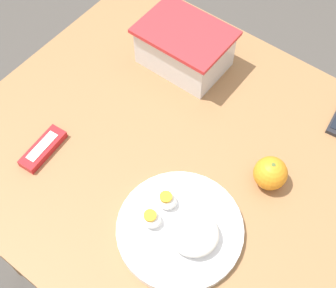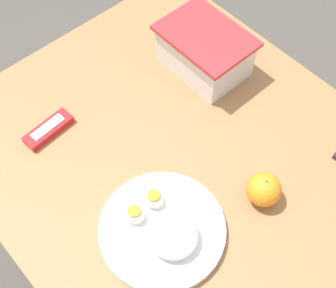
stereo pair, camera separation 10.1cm
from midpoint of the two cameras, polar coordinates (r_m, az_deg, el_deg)
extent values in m
plane|color=#4C4742|center=(1.72, 1.56, -16.09)|extent=(10.00, 10.00, 0.00)
cube|color=#996B42|center=(1.02, 2.54, -4.09)|extent=(1.11, 0.81, 0.03)
cylinder|color=brown|center=(1.68, -4.93, 7.34)|extent=(0.04, 0.04, 0.74)
cube|color=white|center=(1.15, -0.52, 11.37)|extent=(0.20, 0.14, 0.10)
cube|color=beige|center=(1.17, -0.51, 10.58)|extent=(0.18, 0.13, 0.05)
cube|color=red|center=(1.11, -0.54, 13.32)|extent=(0.22, 0.16, 0.01)
ellipsoid|color=gray|center=(1.16, -0.10, 11.72)|extent=(0.06, 0.05, 0.02)
sphere|color=orange|center=(0.98, 9.52, -3.77)|extent=(0.07, 0.07, 0.07)
cylinder|color=#4C662D|center=(0.95, 9.81, -2.80)|extent=(0.01, 0.01, 0.00)
cylinder|color=white|center=(0.94, -1.65, -10.61)|extent=(0.25, 0.25, 0.02)
ellipsoid|color=white|center=(0.91, -0.22, -10.98)|extent=(0.10, 0.10, 0.04)
ellipsoid|color=white|center=(0.93, -5.31, -9.32)|extent=(0.05, 0.04, 0.03)
cylinder|color=#F4A823|center=(0.92, -5.38, -8.94)|extent=(0.03, 0.03, 0.01)
ellipsoid|color=white|center=(0.94, -3.33, -7.12)|extent=(0.05, 0.04, 0.03)
cylinder|color=#F4A823|center=(0.93, -3.37, -6.71)|extent=(0.03, 0.03, 0.01)
cube|color=red|center=(1.08, -17.60, -0.76)|extent=(0.05, 0.12, 0.02)
cube|color=white|center=(1.07, -17.74, -0.48)|extent=(0.03, 0.08, 0.00)
camera|label=1|loc=(0.05, -92.87, -4.52)|focal=50.00mm
camera|label=2|loc=(0.05, 87.13, 4.52)|focal=50.00mm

